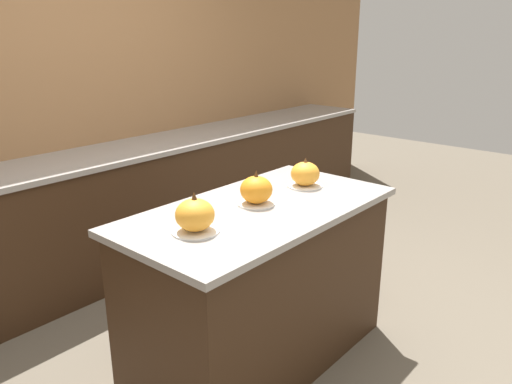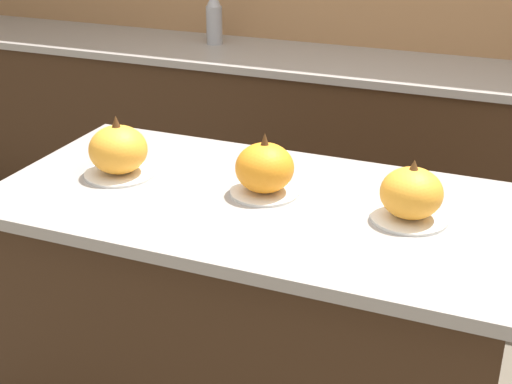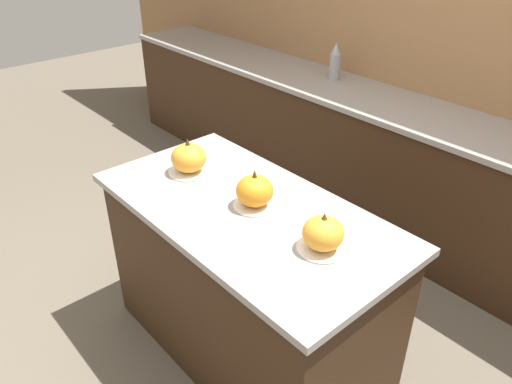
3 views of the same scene
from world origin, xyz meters
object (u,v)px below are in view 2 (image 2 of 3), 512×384
object	(u,v)px
pumpkin_cake_center	(265,169)
pumpkin_cake_right	(411,195)
bottle_tall	(214,18)
pumpkin_cake_left	(118,152)

from	to	relation	value
pumpkin_cake_center	pumpkin_cake_right	bearing A→B (deg)	-1.28
pumpkin_cake_right	bottle_tall	size ratio (longest dim) A/B	0.76
pumpkin_cake_right	bottle_tall	xyz separation A→B (m)	(-1.29, 1.55, 0.09)
pumpkin_cake_center	bottle_tall	bearing A→B (deg)	119.68
bottle_tall	pumpkin_cake_left	bearing A→B (deg)	-74.85
pumpkin_cake_center	bottle_tall	size ratio (longest dim) A/B	0.73
pumpkin_cake_center	bottle_tall	distance (m)	1.78
bottle_tall	pumpkin_cake_right	bearing A→B (deg)	-50.27
pumpkin_cake_left	bottle_tall	xyz separation A→B (m)	(-0.43, 1.58, 0.08)
pumpkin_cake_center	pumpkin_cake_right	xyz separation A→B (m)	(0.41, -0.01, -0.00)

